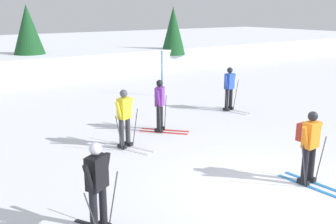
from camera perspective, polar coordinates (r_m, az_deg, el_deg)
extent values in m
plane|color=white|center=(9.09, 16.02, -11.14)|extent=(120.00, 120.00, 0.00)
cube|color=white|center=(25.85, -20.02, 6.68)|extent=(80.00, 6.99, 1.27)
cube|color=silver|center=(15.69, 9.52, 0.28)|extent=(0.46, 1.58, 0.02)
cube|color=silver|center=(15.46, 8.96, 0.09)|extent=(0.46, 1.58, 0.02)
cube|color=black|center=(15.76, 9.08, 0.59)|extent=(0.18, 0.28, 0.10)
cube|color=black|center=(15.53, 8.51, 0.40)|extent=(0.18, 0.28, 0.10)
cylinder|color=black|center=(15.65, 9.15, 2.27)|extent=(0.14, 0.14, 0.85)
cylinder|color=black|center=(15.42, 8.58, 2.11)|extent=(0.14, 0.14, 0.85)
cube|color=#284CB7|center=(15.41, 8.96, 4.46)|extent=(0.42, 0.32, 0.60)
cylinder|color=#284CB7|center=(15.61, 9.52, 4.52)|extent=(0.27, 0.15, 0.55)
cylinder|color=#284CB7|center=(15.20, 8.50, 4.28)|extent=(0.27, 0.15, 0.55)
sphere|color=black|center=(15.34, 9.02, 6.04)|extent=(0.22, 0.22, 0.22)
cylinder|color=#38383D|center=(15.75, 9.86, 2.50)|extent=(0.31, 0.10, 1.19)
cylinder|color=#38383D|center=(15.19, 8.47, 2.10)|extent=(0.31, 0.10, 1.19)
cube|color=red|center=(12.94, -0.40, -2.64)|extent=(1.14, 1.25, 0.02)
cube|color=red|center=(12.68, -0.70, -3.01)|extent=(1.14, 1.25, 0.02)
cube|color=black|center=(12.96, -1.04, -2.34)|extent=(0.26, 0.27, 0.10)
cube|color=black|center=(12.70, -1.36, -2.70)|extent=(0.26, 0.27, 0.10)
cylinder|color=black|center=(12.83, -1.05, -0.31)|extent=(0.14, 0.14, 0.85)
cylinder|color=black|center=(12.56, -1.37, -0.63)|extent=(0.14, 0.14, 0.85)
cube|color=purple|center=(12.55, -1.23, 2.28)|extent=(0.44, 0.43, 0.60)
cylinder|color=purple|center=(12.78, -0.86, 2.46)|extent=(0.25, 0.24, 0.55)
cylinder|color=purple|center=(12.31, -1.43, 1.98)|extent=(0.25, 0.24, 0.55)
sphere|color=black|center=(12.46, -1.24, 4.22)|extent=(0.22, 0.22, 0.22)
cylinder|color=#38383D|center=(13.01, -0.39, -0.04)|extent=(0.22, 0.20, 1.12)
cylinder|color=#38383D|center=(12.33, -1.18, -0.88)|extent=(0.22, 0.20, 1.12)
cube|color=silver|center=(11.46, -5.24, -5.04)|extent=(0.69, 1.52, 0.02)
cube|color=silver|center=(11.26, -6.12, -5.44)|extent=(0.69, 1.52, 0.02)
cube|color=black|center=(11.53, -5.83, -4.62)|extent=(0.21, 0.29, 0.10)
cube|color=black|center=(11.33, -6.72, -5.01)|extent=(0.21, 0.29, 0.10)
cylinder|color=#2D2D33|center=(11.38, -5.89, -2.36)|extent=(0.14, 0.14, 0.85)
cylinder|color=#2D2D33|center=(11.17, -6.80, -2.71)|extent=(0.14, 0.14, 0.85)
cube|color=yellow|center=(11.11, -6.43, 0.54)|extent=(0.44, 0.37, 0.60)
cylinder|color=yellow|center=(11.29, -5.55, 0.73)|extent=(0.27, 0.18, 0.55)
cylinder|color=yellow|center=(10.91, -7.18, 0.19)|extent=(0.27, 0.18, 0.55)
sphere|color=#4C4C56|center=(11.01, -6.50, 2.71)|extent=(0.22, 0.22, 0.22)
cylinder|color=#38383D|center=(11.49, -4.81, -2.21)|extent=(0.27, 0.13, 1.08)
cylinder|color=#38383D|center=(10.95, -7.13, -3.13)|extent=(0.27, 0.13, 1.08)
cylinder|color=black|center=(7.27, -9.48, -12.80)|extent=(0.14, 0.14, 0.85)
cylinder|color=black|center=(7.07, -10.81, -13.70)|extent=(0.14, 0.14, 0.85)
cube|color=black|center=(6.90, -10.37, -8.65)|extent=(0.45, 0.40, 0.60)
cylinder|color=black|center=(7.08, -9.04, -8.07)|extent=(0.27, 0.20, 0.55)
cylinder|color=black|center=(6.71, -11.49, -9.51)|extent=(0.27, 0.20, 0.55)
sphere|color=silver|center=(6.74, -10.54, -5.29)|extent=(0.22, 0.22, 0.22)
cylinder|color=#38383D|center=(7.36, -8.03, -12.70)|extent=(0.34, 0.21, 1.02)
cylinder|color=#38383D|center=(6.92, -10.97, -14.75)|extent=(0.34, 0.21, 1.02)
cube|color=#237AC6|center=(9.74, 20.73, -9.69)|extent=(0.21, 1.60, 0.02)
cube|color=#237AC6|center=(9.51, 19.85, -10.20)|extent=(0.21, 1.60, 0.02)
cube|color=black|center=(9.78, 20.00, -9.13)|extent=(0.14, 0.27, 0.10)
cube|color=black|center=(9.56, 19.11, -9.61)|extent=(0.14, 0.27, 0.10)
cylinder|color=black|center=(9.60, 20.25, -6.53)|extent=(0.14, 0.14, 0.85)
cylinder|color=black|center=(9.38, 19.36, -6.96)|extent=(0.14, 0.14, 0.85)
cube|color=orange|center=(9.29, 20.14, -3.15)|extent=(0.40, 0.27, 0.60)
cylinder|color=orange|center=(9.49, 21.03, -2.94)|extent=(0.26, 0.11, 0.55)
cylinder|color=orange|center=(9.08, 19.42, -3.58)|extent=(0.26, 0.11, 0.55)
sphere|color=black|center=(9.17, 20.38, -0.59)|extent=(0.22, 0.22, 0.22)
cylinder|color=#38383D|center=(9.73, 21.37, -6.46)|extent=(0.32, 0.05, 1.07)
cylinder|color=#38383D|center=(9.17, 19.20, -7.54)|extent=(0.32, 0.05, 1.07)
cube|color=maroon|center=(9.38, 19.07, -2.74)|extent=(0.29, 0.20, 0.40)
cylinder|color=#1E56AD|center=(17.86, -0.88, 5.61)|extent=(0.06, 0.06, 2.08)
cylinder|color=#513823|center=(25.23, -19.32, 6.01)|extent=(0.27, 0.27, 0.79)
cone|color=#194C23|center=(25.03, -19.73, 10.73)|extent=(2.14, 2.14, 3.38)
cylinder|color=#513823|center=(27.02, 0.75, 7.46)|extent=(0.18, 0.18, 0.88)
cone|color=#194C23|center=(26.83, 0.77, 11.77)|extent=(1.66, 1.66, 3.18)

